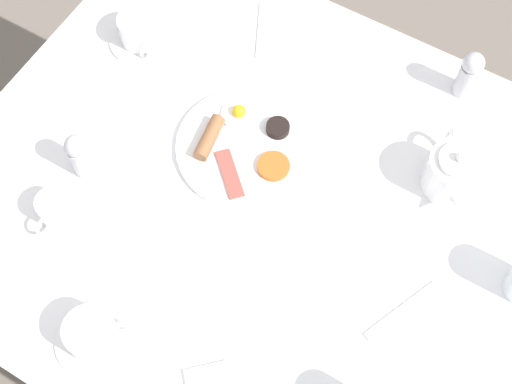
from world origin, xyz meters
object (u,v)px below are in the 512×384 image
(creamer_jug, at_px, (56,210))
(fork_by_plate, at_px, (402,310))
(teapot_near, at_px, (453,172))
(teacup_with_saucer_left, at_px, (93,335))
(teacup_with_saucer_right, at_px, (141,31))
(pepper_grinder, at_px, (469,73))
(knife_by_plate, at_px, (71,108))
(spoon_for_tea, at_px, (261,29))
(breakfast_plate, at_px, (245,145))
(salt_grinder, at_px, (80,155))

(creamer_jug, height_order, fork_by_plate, creamer_jug)
(teapot_near, bearing_deg, creamer_jug, -81.28)
(teapot_near, relative_size, teacup_with_saucer_left, 1.24)
(teapot_near, xyz_separation_m, fork_by_plate, (0.27, 0.03, -0.04))
(teacup_with_saucer_right, relative_size, creamer_jug, 1.53)
(creamer_jug, bearing_deg, pepper_grinder, 140.29)
(teacup_with_saucer_right, xyz_separation_m, knife_by_plate, (0.21, -0.03, -0.03))
(teacup_with_saucer_right, height_order, spoon_for_tea, teacup_with_saucer_right)
(knife_by_plate, height_order, spoon_for_tea, same)
(teapot_near, height_order, creamer_jug, teapot_near)
(teacup_with_saucer_right, bearing_deg, knife_by_plate, -7.42)
(teacup_with_saucer_right, bearing_deg, pepper_grinder, 109.51)
(creamer_jug, bearing_deg, teapot_near, 125.95)
(breakfast_plate, xyz_separation_m, creamer_jug, (0.30, -0.22, 0.02))
(salt_grinder, distance_m, knife_by_plate, 0.16)
(breakfast_plate, height_order, teapot_near, teapot_near)
(creamer_jug, distance_m, salt_grinder, 0.11)
(teacup_with_saucer_left, xyz_separation_m, creamer_jug, (-0.15, -0.19, 0.00))
(creamer_jug, distance_m, pepper_grinder, 0.82)
(teacup_with_saucer_left, height_order, teacup_with_saucer_right, same)
(breakfast_plate, xyz_separation_m, pepper_grinder, (-0.33, 0.31, 0.05))
(pepper_grinder, height_order, knife_by_plate, pepper_grinder)
(salt_grinder, bearing_deg, pepper_grinder, 134.36)
(creamer_jug, height_order, spoon_for_tea, creamer_jug)
(breakfast_plate, xyz_separation_m, teapot_near, (-0.13, 0.37, 0.04))
(teacup_with_saucer_right, distance_m, knife_by_plate, 0.21)
(breakfast_plate, height_order, creamer_jug, creamer_jug)
(breakfast_plate, distance_m, teapot_near, 0.39)
(pepper_grinder, bearing_deg, teacup_with_saucer_right, -70.49)
(spoon_for_tea, bearing_deg, teacup_with_saucer_left, 7.49)
(breakfast_plate, relative_size, spoon_for_tea, 1.93)
(teapot_near, height_order, salt_grinder, same)
(teapot_near, distance_m, knife_by_plate, 0.75)
(teacup_with_saucer_left, relative_size, creamer_jug, 1.53)
(spoon_for_tea, bearing_deg, salt_grinder, -14.22)
(pepper_grinder, distance_m, spoon_for_tea, 0.43)
(teacup_with_saucer_left, relative_size, pepper_grinder, 1.21)
(pepper_grinder, bearing_deg, knife_by_plate, -56.42)
(teapot_near, distance_m, pepper_grinder, 0.22)
(teapot_near, height_order, teacup_with_saucer_left, teapot_near)
(salt_grinder, bearing_deg, teacup_with_saucer_left, 39.39)
(pepper_grinder, xyz_separation_m, salt_grinder, (0.53, -0.54, 0.00))
(creamer_jug, relative_size, salt_grinder, 0.79)
(teacup_with_saucer_left, height_order, fork_by_plate, teacup_with_saucer_left)
(salt_grinder, bearing_deg, teacup_with_saucer_right, -164.90)
(teapot_near, relative_size, teacup_with_saucer_right, 1.24)
(teapot_near, relative_size, knife_by_plate, 0.89)
(teacup_with_saucer_left, xyz_separation_m, fork_by_plate, (-0.31, 0.42, -0.03))
(spoon_for_tea, bearing_deg, teapot_near, 74.24)
(breakfast_plate, distance_m, fork_by_plate, 0.42)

